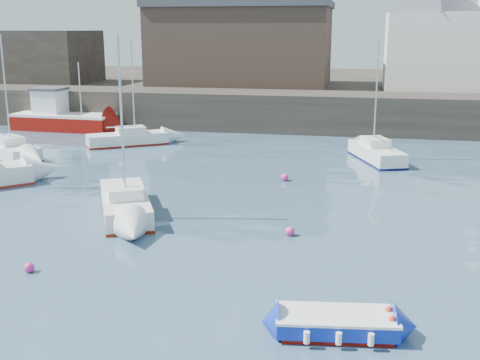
% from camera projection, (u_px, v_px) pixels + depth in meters
% --- Properties ---
extents(water, '(220.00, 220.00, 0.00)m').
position_uv_depth(water, '(149.00, 348.00, 15.44)').
color(water, '#2D4760').
rests_on(water, ground).
extents(quay_wall, '(90.00, 5.00, 3.00)m').
position_uv_depth(quay_wall, '(296.00, 111.00, 48.36)').
color(quay_wall, '#28231E').
rests_on(quay_wall, ground).
extents(land_strip, '(90.00, 32.00, 2.80)m').
position_uv_depth(land_strip, '(313.00, 91.00, 65.50)').
color(land_strip, '#28231E').
rests_on(land_strip, ground).
extents(bldg_east_d, '(11.14, 11.14, 8.95)m').
position_uv_depth(bldg_east_d, '(435.00, 36.00, 51.02)').
color(bldg_east_d, white).
rests_on(bldg_east_d, land_strip).
extents(warehouse, '(16.40, 10.40, 7.60)m').
position_uv_depth(warehouse, '(242.00, 44.00, 55.85)').
color(warehouse, '#3D2D26').
rests_on(warehouse, land_strip).
extents(bldg_west, '(14.00, 8.00, 5.00)m').
position_uv_depth(bldg_west, '(22.00, 56.00, 59.39)').
color(bldg_west, '#353028').
rests_on(bldg_west, land_strip).
extents(blue_dinghy, '(3.38, 1.92, 0.62)m').
position_uv_depth(blue_dinghy, '(336.00, 323.00, 16.06)').
color(blue_dinghy, maroon).
rests_on(blue_dinghy, ground).
extents(fishing_boat, '(8.31, 3.48, 5.41)m').
position_uv_depth(fishing_boat, '(62.00, 117.00, 48.69)').
color(fishing_boat, maroon).
rests_on(fishing_boat, ground).
extents(sailboat_b, '(4.37, 6.29, 7.79)m').
position_uv_depth(sailboat_b, '(125.00, 203.00, 26.52)').
color(sailboat_b, white).
rests_on(sailboat_b, ground).
extents(sailboat_e, '(6.02, 4.93, 7.69)m').
position_uv_depth(sailboat_e, '(7.00, 150.00, 38.26)').
color(sailboat_e, white).
rests_on(sailboat_e, ground).
extents(sailboat_f, '(3.62, 5.80, 7.19)m').
position_uv_depth(sailboat_f, '(376.00, 153.00, 37.28)').
color(sailboat_f, white).
rests_on(sailboat_f, ground).
extents(sailboat_h, '(5.64, 4.60, 7.19)m').
position_uv_depth(sailboat_h, '(128.00, 138.00, 42.33)').
color(sailboat_h, white).
rests_on(sailboat_h, ground).
extents(buoy_near, '(0.36, 0.36, 0.36)m').
position_uv_depth(buoy_near, '(30.00, 272.00, 20.29)').
color(buoy_near, '#EB2D91').
rests_on(buoy_near, ground).
extents(buoy_mid, '(0.39, 0.39, 0.39)m').
position_uv_depth(buoy_mid, '(290.00, 235.00, 23.87)').
color(buoy_mid, '#EB2D91').
rests_on(buoy_mid, ground).
extents(buoy_far, '(0.42, 0.42, 0.42)m').
position_uv_depth(buoy_far, '(285.00, 181.00, 32.47)').
color(buoy_far, '#EB2D91').
rests_on(buoy_far, ground).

